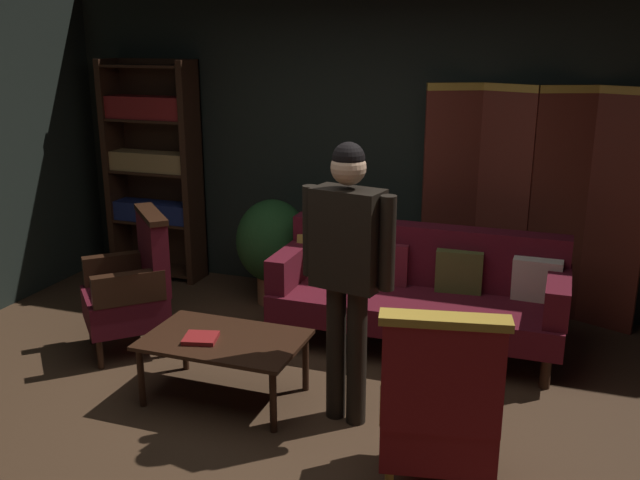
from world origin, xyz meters
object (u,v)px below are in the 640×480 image
object	(u,v)px
velvet_couch	(419,287)
armchair_wing_left	(133,287)
bookshelf	(154,166)
standing_figure	(347,259)
coffee_table	(224,345)
folding_screen	(530,202)
armchair_gilt_accent	(439,406)
book_red_leather	(201,338)
potted_plant	(273,244)

from	to	relation	value
velvet_couch	armchair_wing_left	world-z (taller)	armchair_wing_left
bookshelf	standing_figure	world-z (taller)	bookshelf
coffee_table	armchair_wing_left	size ratio (longest dim) A/B	0.96
folding_screen	armchair_gilt_accent	bearing A→B (deg)	-95.48
armchair_gilt_accent	book_red_leather	distance (m)	1.64
bookshelf	book_red_leather	world-z (taller)	bookshelf
bookshelf	potted_plant	xyz separation A→B (m)	(1.33, -0.31, -0.54)
folding_screen	armchair_gilt_accent	distance (m)	2.61
folding_screen	potted_plant	xyz separation A→B (m)	(-2.08, -0.38, -0.45)
book_red_leather	velvet_couch	bearing A→B (deg)	49.70
potted_plant	standing_figure	bearing A→B (deg)	-54.27
armchair_wing_left	armchair_gilt_accent	bearing A→B (deg)	-21.64
standing_figure	book_red_leather	bearing A→B (deg)	-174.09
coffee_table	standing_figure	distance (m)	1.04
folding_screen	potted_plant	size ratio (longest dim) A/B	2.07
folding_screen	bookshelf	xyz separation A→B (m)	(-3.41, -0.07, 0.09)
armchair_gilt_accent	potted_plant	size ratio (longest dim) A/B	1.13
velvet_couch	bookshelf	bearing A→B (deg)	164.69
standing_figure	potted_plant	size ratio (longest dim) A/B	1.85
armchair_wing_left	potted_plant	xyz separation A→B (m)	(0.59, 1.21, 0.04)
armchair_wing_left	book_red_leather	bearing A→B (deg)	-32.01
armchair_gilt_accent	book_red_leather	world-z (taller)	armchair_gilt_accent
folding_screen	velvet_couch	bearing A→B (deg)	-131.40
coffee_table	armchair_gilt_accent	world-z (taller)	armchair_gilt_accent
velvet_couch	book_red_leather	world-z (taller)	velvet_couch
bookshelf	armchair_gilt_accent	bearing A→B (deg)	-38.13
coffee_table	armchair_wing_left	xyz separation A→B (m)	(-0.97, 0.45, 0.12)
potted_plant	velvet_couch	bearing A→B (deg)	-17.38
armchair_gilt_accent	folding_screen	bearing A→B (deg)	84.52
standing_figure	armchair_wing_left	bearing A→B (deg)	166.31
coffee_table	potted_plant	bearing A→B (deg)	102.72
folding_screen	book_red_leather	size ratio (longest dim) A/B	9.32
coffee_table	armchair_wing_left	distance (m)	1.07
armchair_gilt_accent	coffee_table	bearing A→B (deg)	160.63
coffee_table	potted_plant	xyz separation A→B (m)	(-0.37, 1.66, 0.16)
coffee_table	book_red_leather	xyz separation A→B (m)	(-0.12, -0.08, 0.06)
bookshelf	armchair_gilt_accent	world-z (taller)	bookshelf
velvet_couch	coffee_table	xyz separation A→B (m)	(-0.99, -1.23, -0.08)
bookshelf	standing_figure	xyz separation A→B (m)	(2.52, -1.96, -0.05)
bookshelf	velvet_couch	world-z (taller)	bookshelf
velvet_couch	coffee_table	world-z (taller)	velvet_couch
folding_screen	bookshelf	size ratio (longest dim) A/B	0.93
potted_plant	book_red_leather	bearing A→B (deg)	-81.70
bookshelf	coffee_table	size ratio (longest dim) A/B	2.05
coffee_table	standing_figure	xyz separation A→B (m)	(0.81, 0.02, 0.65)
armchair_wing_left	coffee_table	bearing A→B (deg)	-24.93
bookshelf	armchair_wing_left	distance (m)	1.79
potted_plant	folding_screen	bearing A→B (deg)	10.27
coffee_table	folding_screen	bearing A→B (deg)	50.14
standing_figure	potted_plant	xyz separation A→B (m)	(-1.18, 1.64, -0.49)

